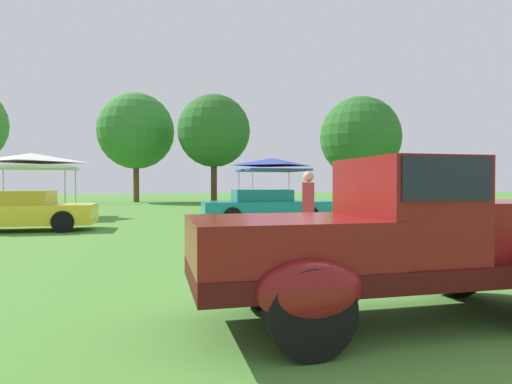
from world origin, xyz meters
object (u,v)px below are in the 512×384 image
Objects in this scene: feature_pickup_truck at (397,238)px; show_car_yellow at (26,211)px; canopy_tent_center_field at (272,164)px; spectator_near_truck at (353,212)px; show_car_teal at (266,207)px; canopy_tent_right_field at (398,166)px; show_car_orange at (408,205)px; spectator_between_cars at (308,209)px; canopy_tent_left_field at (32,160)px.

show_car_yellow is (-5.89, 10.47, -0.27)m from feature_pickup_truck.
spectator_near_truck is at bearing -101.32° from canopy_tent_center_field.
canopy_tent_right_field is (9.39, 5.94, 1.82)m from show_car_teal.
show_car_orange is at bearing -120.55° from canopy_tent_right_field.
canopy_tent_right_field is (11.23, 16.83, 1.56)m from feature_pickup_truck.
show_car_orange is 7.28m from canopy_tent_right_field.
show_car_yellow is at bearing -148.07° from canopy_tent_center_field.
show_car_yellow is 2.34× the size of spectator_near_truck.
show_car_orange is at bearing 43.38° from spectator_between_cars.
show_car_teal is 11.26m from canopy_tent_right_field.
feature_pickup_truck is 12.02m from show_car_yellow.
show_car_teal is 2.77× the size of spectator_between_cars.
show_car_teal is 1.00× the size of show_car_orange.
canopy_tent_center_field is (9.77, 6.09, 1.82)m from show_car_yellow.
canopy_tent_right_field is (17.12, 6.36, 1.82)m from show_car_yellow.
canopy_tent_left_field reaches higher than spectator_near_truck.
spectator_between_cars is at bearing -104.24° from canopy_tent_center_field.
feature_pickup_truck is 0.93× the size of show_car_orange.
canopy_tent_right_field reaches higher than feature_pickup_truck.
show_car_teal is 1.51× the size of canopy_tent_center_field.
canopy_tent_left_field reaches higher than feature_pickup_truck.
canopy_tent_right_field is at bearing 32.33° from show_car_teal.
canopy_tent_center_field is at bearing 31.93° from show_car_yellow.
show_car_yellow is 13.54m from show_car_orange.
feature_pickup_truck is 17.42m from canopy_tent_left_field.
show_car_yellow is 0.85× the size of show_car_teal.
show_car_orange is 9.94m from spectator_near_truck.
canopy_tent_left_field is (-0.99, 5.46, 1.83)m from show_car_yellow.
canopy_tent_left_field is (-8.71, 5.04, 1.82)m from show_car_teal.
canopy_tent_center_field is at bearing 70.19° from show_car_teal.
canopy_tent_center_field is (10.76, 0.63, -0.00)m from canopy_tent_left_field.
spectator_between_cars is at bearing -99.25° from show_car_teal.
spectator_between_cars is at bearing 112.95° from spectator_near_truck.
canopy_tent_right_field reaches higher than spectator_between_cars.
canopy_tent_left_field is at bearing -176.67° from canopy_tent_center_field.
show_car_yellow is at bearing 136.88° from spectator_between_cars.
show_car_orange is at bearing 54.61° from feature_pickup_truck.
show_car_teal is 10.23m from canopy_tent_left_field.
canopy_tent_center_field reaches higher than spectator_near_truck.
canopy_tent_left_field is 1.12× the size of canopy_tent_right_field.
canopy_tent_center_field is (3.12, 12.31, 1.51)m from spectator_between_cars.
canopy_tent_left_field is at bearing 100.27° from show_car_yellow.
show_car_teal is 6.73m from spectator_between_cars.
feature_pickup_truck is 17.08m from canopy_tent_center_field.
canopy_tent_center_field and canopy_tent_right_field have the same top height.
feature_pickup_truck reaches higher than show_car_orange.
canopy_tent_left_field reaches higher than show_car_teal.
spectator_near_truck is 1.15m from spectator_between_cars.
canopy_tent_left_field reaches higher than show_car_yellow.
feature_pickup_truck is 3.41m from spectator_near_truck.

